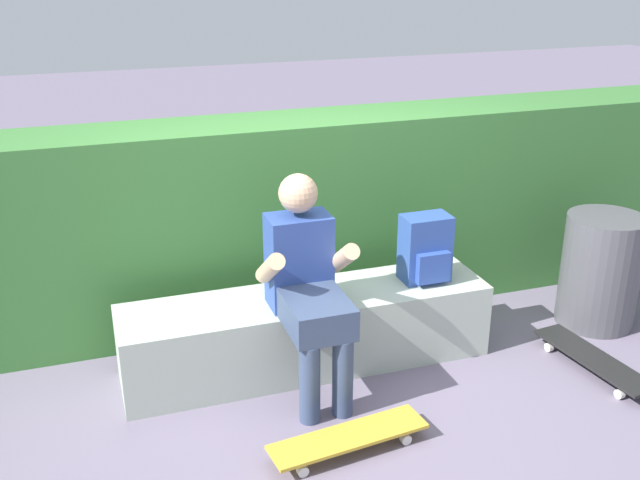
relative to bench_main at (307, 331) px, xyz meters
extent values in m
plane|color=slate|center=(0.00, -0.41, -0.22)|extent=(24.00, 24.00, 0.00)
cube|color=#A9B5A5|center=(0.00, 0.00, 0.00)|extent=(2.13, 0.49, 0.45)
cube|color=#2D4793|center=(-0.07, -0.07, 0.48)|extent=(0.34, 0.22, 0.52)
sphere|color=#D8AD84|center=(-0.07, -0.07, 0.87)|extent=(0.21, 0.21, 0.21)
cube|color=#384766|center=(-0.07, -0.38, 0.31)|extent=(0.32, 0.40, 0.17)
cylinder|color=#384766|center=(-0.16, -0.53, 0.00)|extent=(0.11, 0.11, 0.45)
cylinder|color=#384766|center=(0.02, -0.53, 0.00)|extent=(0.11, 0.11, 0.45)
cylinder|color=#D8AD84|center=(-0.27, -0.21, 0.52)|extent=(0.09, 0.33, 0.27)
cylinder|color=#D8AD84|center=(0.13, -0.21, 0.52)|extent=(0.09, 0.33, 0.27)
cube|color=gold|center=(-0.06, -0.83, -0.14)|extent=(0.82, 0.29, 0.02)
cylinder|color=silver|center=(0.21, -0.73, -0.20)|extent=(0.06, 0.04, 0.05)
cylinder|color=silver|center=(0.23, -0.88, -0.20)|extent=(0.06, 0.04, 0.05)
cylinder|color=silver|center=(-0.34, -0.79, -0.20)|extent=(0.06, 0.04, 0.05)
cylinder|color=silver|center=(-0.33, -0.94, -0.20)|extent=(0.06, 0.04, 0.05)
cube|color=black|center=(1.55, -0.60, -0.14)|extent=(0.29, 0.82, 0.02)
cylinder|color=silver|center=(1.44, -0.33, -0.20)|extent=(0.04, 0.06, 0.05)
cylinder|color=silver|center=(1.59, -0.31, -0.20)|extent=(0.04, 0.06, 0.05)
cylinder|color=silver|center=(1.51, -0.89, -0.20)|extent=(0.04, 0.06, 0.05)
cylinder|color=silver|center=(1.65, -0.87, -0.20)|extent=(0.04, 0.06, 0.05)
cube|color=#2D4C99|center=(0.73, 0.00, 0.42)|extent=(0.28, 0.18, 0.40)
cube|color=#2D4BA3|center=(0.73, -0.12, 0.34)|extent=(0.20, 0.05, 0.18)
cube|color=#397233|center=(0.39, 0.74, 0.43)|extent=(5.79, 0.55, 1.30)
cylinder|color=#4C4C51|center=(1.94, -0.10, 0.14)|extent=(0.49, 0.49, 0.73)
camera|label=1|loc=(-1.15, -3.64, 2.09)|focal=41.87mm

